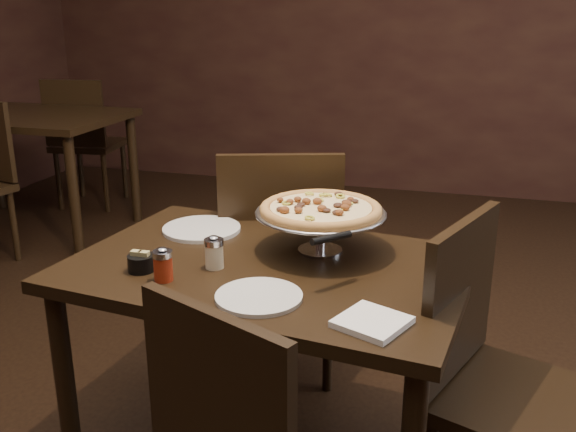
# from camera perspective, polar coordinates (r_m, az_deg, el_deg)

# --- Properties ---
(room) EXTENTS (6.04, 7.04, 2.84)m
(room) POSITION_cam_1_polar(r_m,az_deg,el_deg) (1.92, -1.79, 15.69)
(room) COLOR black
(room) RESTS_ON ground
(dining_table) EXTENTS (1.27, 0.93, 0.74)m
(dining_table) POSITION_cam_1_polar(r_m,az_deg,el_deg) (1.99, -1.79, -6.80)
(dining_table) COLOR black
(dining_table) RESTS_ON ground
(background_table) EXTENTS (1.30, 0.86, 0.81)m
(background_table) POSITION_cam_1_polar(r_m,az_deg,el_deg) (4.64, -22.40, 7.10)
(background_table) COLOR black
(background_table) RESTS_ON ground
(pizza_stand) EXTENTS (0.41, 0.41, 0.17)m
(pizza_stand) POSITION_cam_1_polar(r_m,az_deg,el_deg) (2.00, 2.92, 0.55)
(pizza_stand) COLOR silver
(pizza_stand) RESTS_ON dining_table
(parmesan_shaker) EXTENTS (0.06, 0.06, 0.10)m
(parmesan_shaker) POSITION_cam_1_polar(r_m,az_deg,el_deg) (1.92, -6.59, -3.25)
(parmesan_shaker) COLOR beige
(parmesan_shaker) RESTS_ON dining_table
(pepper_flake_shaker) EXTENTS (0.06, 0.06, 0.10)m
(pepper_flake_shaker) POSITION_cam_1_polar(r_m,az_deg,el_deg) (1.85, -11.05, -4.28)
(pepper_flake_shaker) COLOR maroon
(pepper_flake_shaker) RESTS_ON dining_table
(packet_caddy) EXTENTS (0.08, 0.08, 0.06)m
(packet_caddy) POSITION_cam_1_polar(r_m,az_deg,el_deg) (1.94, -12.94, -4.04)
(packet_caddy) COLOR black
(packet_caddy) RESTS_ON dining_table
(napkin_stack) EXTENTS (0.20, 0.20, 0.02)m
(napkin_stack) POSITION_cam_1_polar(r_m,az_deg,el_deg) (1.60, 7.49, -9.32)
(napkin_stack) COLOR white
(napkin_stack) RESTS_ON dining_table
(plate_left) EXTENTS (0.27, 0.27, 0.01)m
(plate_left) POSITION_cam_1_polar(r_m,az_deg,el_deg) (2.25, -7.68, -1.14)
(plate_left) COLOR silver
(plate_left) RESTS_ON dining_table
(plate_near) EXTENTS (0.24, 0.24, 0.01)m
(plate_near) POSITION_cam_1_polar(r_m,az_deg,el_deg) (1.73, -2.61, -7.17)
(plate_near) COLOR silver
(plate_near) RESTS_ON dining_table
(serving_spatula) EXTENTS (0.17, 0.17, 0.02)m
(serving_spatula) POSITION_cam_1_polar(r_m,az_deg,el_deg) (1.77, 3.85, -2.03)
(serving_spatula) COLOR silver
(serving_spatula) RESTS_ON pizza_stand
(chair_far) EXTENTS (0.58, 0.58, 0.98)m
(chair_far) POSITION_cam_1_polar(r_m,az_deg,el_deg) (2.55, -0.69, -3.69)
(chair_far) COLOR black
(chair_far) RESTS_ON ground
(chair_side) EXTENTS (0.56, 0.56, 0.94)m
(chair_side) POSITION_cam_1_polar(r_m,az_deg,el_deg) (1.92, 18.01, -13.20)
(chair_side) COLOR black
(chair_side) RESTS_ON ground
(bg_chair_far) EXTENTS (0.52, 0.52, 0.98)m
(bg_chair_far) POSITION_cam_1_polar(r_m,az_deg,el_deg) (5.10, -17.67, 6.61)
(bg_chair_far) COLOR black
(bg_chair_far) RESTS_ON ground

